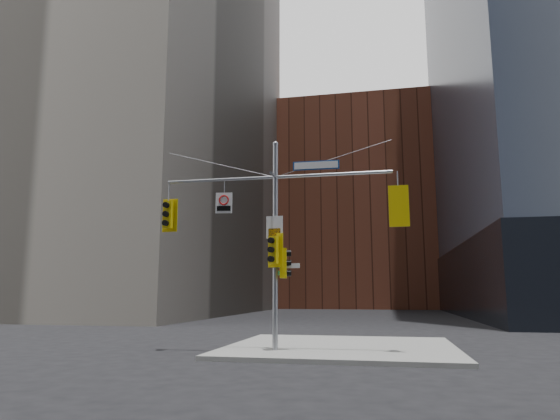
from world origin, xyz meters
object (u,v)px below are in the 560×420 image
at_px(regulatory_sign_arm, 224,202).
at_px(traffic_light_pole_side, 285,263).
at_px(signal_assembly, 275,222).
at_px(traffic_light_east_arm, 399,207).
at_px(traffic_light_west_arm, 168,215).
at_px(traffic_light_pole_front, 274,250).
at_px(street_sign_blade, 316,165).

bearing_deg(regulatory_sign_arm, traffic_light_pole_side, -5.39).
distance_m(signal_assembly, traffic_light_east_arm, 4.17).
bearing_deg(traffic_light_west_arm, traffic_light_pole_front, -2.39).
relative_size(traffic_light_east_arm, traffic_light_pole_front, 1.18).
xyz_separation_m(traffic_light_pole_side, traffic_light_pole_front, (-0.32, -0.28, 0.43)).
height_order(traffic_light_east_arm, traffic_light_pole_side, traffic_light_east_arm).
relative_size(signal_assembly, regulatory_sign_arm, 10.84).
distance_m(traffic_light_west_arm, traffic_light_pole_side, 4.66).
height_order(signal_assembly, street_sign_blade, signal_assembly).
xyz_separation_m(traffic_light_east_arm, street_sign_blade, (-2.71, 0.00, 1.55)).
xyz_separation_m(signal_assembly, traffic_light_west_arm, (-3.97, 0.01, 0.38)).
height_order(signal_assembly, traffic_light_pole_front, signal_assembly).
relative_size(traffic_light_west_arm, traffic_light_pole_front, 1.05).
height_order(traffic_light_west_arm, traffic_light_pole_side, traffic_light_west_arm).
height_order(traffic_light_pole_side, traffic_light_pole_front, traffic_light_pole_front).
height_order(traffic_light_east_arm, street_sign_blade, street_sign_blade).
xyz_separation_m(traffic_light_pole_front, regulatory_sign_arm, (-1.86, 0.25, 1.74)).
distance_m(traffic_light_pole_front, regulatory_sign_arm, 2.56).
distance_m(traffic_light_east_arm, traffic_light_pole_side, 4.23).
bearing_deg(signal_assembly, street_sign_blade, 0.11).
bearing_deg(signal_assembly, traffic_light_pole_side, 2.45).
bearing_deg(street_sign_blade, traffic_light_west_arm, 178.82).
relative_size(traffic_light_west_arm, street_sign_blade, 0.75).
xyz_separation_m(signal_assembly, traffic_light_pole_side, (0.32, 0.01, -1.41)).
bearing_deg(signal_assembly, traffic_light_east_arm, 0.01).
xyz_separation_m(traffic_light_pole_side, regulatory_sign_arm, (-2.18, -0.03, 2.17)).
bearing_deg(traffic_light_pole_front, signal_assembly, 104.97).
bearing_deg(signal_assembly, traffic_light_west_arm, 179.81).
bearing_deg(traffic_light_west_arm, traffic_light_east_arm, 1.56).
distance_m(signal_assembly, regulatory_sign_arm, 2.01).
height_order(traffic_light_west_arm, traffic_light_pole_front, traffic_light_west_arm).
bearing_deg(regulatory_sign_arm, traffic_light_pole_front, -13.86).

